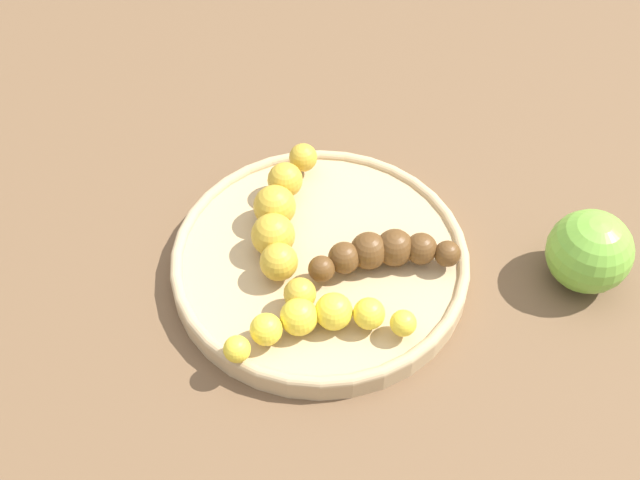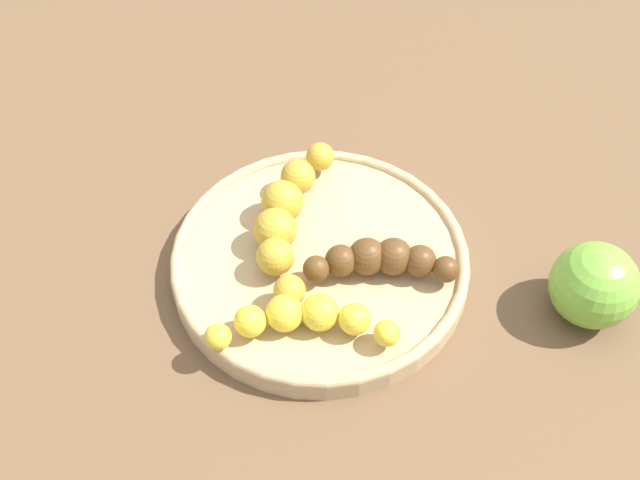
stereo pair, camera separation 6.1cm
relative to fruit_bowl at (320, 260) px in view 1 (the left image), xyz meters
name	(u,v)px [view 1 (the left image)]	position (x,y,z in m)	size (l,w,h in m)	color
ground_plane	(320,269)	(0.00, 0.00, -0.01)	(2.40, 2.40, 0.00)	brown
fruit_bowl	(320,260)	(0.00, 0.00, 0.00)	(0.24, 0.24, 0.02)	tan
banana_overripe	(383,253)	(-0.04, -0.04, 0.02)	(0.07, 0.11, 0.03)	#593819
banana_spotted	(282,220)	(0.04, 0.01, 0.03)	(0.15, 0.11, 0.04)	gold
banana_yellow	(318,320)	(-0.06, 0.04, 0.02)	(0.07, 0.13, 0.03)	yellow
apple_green	(589,252)	(-0.13, -0.17, 0.02)	(0.07, 0.07, 0.07)	#72B238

